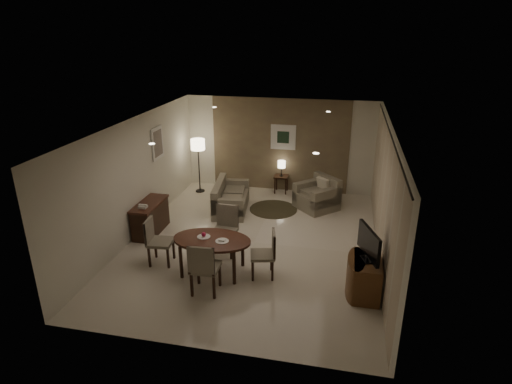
% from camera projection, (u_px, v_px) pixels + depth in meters
% --- Properties ---
extents(room_shell, '(5.50, 7.00, 2.70)m').
position_uv_depth(room_shell, '(258.00, 180.00, 9.53)').
color(room_shell, beige).
rests_on(room_shell, ground).
extents(taupe_accent, '(3.96, 0.03, 2.70)m').
position_uv_depth(taupe_accent, '(280.00, 145.00, 12.34)').
color(taupe_accent, '#766849').
rests_on(taupe_accent, wall_back).
extents(curtain_wall, '(0.08, 6.70, 2.58)m').
position_uv_depth(curtain_wall, '(383.00, 198.00, 8.66)').
color(curtain_wall, beige).
rests_on(curtain_wall, wall_right).
extents(curtain_rod, '(0.03, 6.80, 0.03)m').
position_uv_depth(curtain_rod, '(391.00, 134.00, 8.18)').
color(curtain_rod, black).
rests_on(curtain_rod, wall_right).
extents(art_back_frame, '(0.72, 0.03, 0.72)m').
position_uv_depth(art_back_frame, '(283.00, 137.00, 12.21)').
color(art_back_frame, silver).
rests_on(art_back_frame, wall_back).
extents(art_back_canvas, '(0.34, 0.01, 0.34)m').
position_uv_depth(art_back_canvas, '(283.00, 137.00, 12.20)').
color(art_back_canvas, '#1A2F1C').
rests_on(art_back_canvas, wall_back).
extents(art_left_frame, '(0.03, 0.60, 0.80)m').
position_uv_depth(art_left_frame, '(157.00, 143.00, 10.61)').
color(art_left_frame, silver).
rests_on(art_left_frame, wall_left).
extents(art_left_canvas, '(0.01, 0.46, 0.64)m').
position_uv_depth(art_left_canvas, '(158.00, 143.00, 10.61)').
color(art_left_canvas, gray).
rests_on(art_left_canvas, wall_left).
extents(downlight_nl, '(0.10, 0.10, 0.01)m').
position_uv_depth(downlight_nl, '(152.00, 144.00, 7.32)').
color(downlight_nl, white).
rests_on(downlight_nl, ceiling).
extents(downlight_nr, '(0.10, 0.10, 0.01)m').
position_uv_depth(downlight_nr, '(316.00, 153.00, 6.77)').
color(downlight_nr, white).
rests_on(downlight_nr, ceiling).
extents(downlight_fl, '(0.10, 0.10, 0.01)m').
position_uv_depth(downlight_fl, '(214.00, 107.00, 10.60)').
color(downlight_fl, white).
rests_on(downlight_fl, ceiling).
extents(downlight_fr, '(0.10, 0.10, 0.01)m').
position_uv_depth(downlight_fr, '(328.00, 112.00, 10.05)').
color(downlight_fr, white).
rests_on(downlight_fr, ceiling).
extents(console_desk, '(0.48, 1.20, 0.75)m').
position_uv_depth(console_desk, '(150.00, 218.00, 10.01)').
color(console_desk, '#4A2017').
rests_on(console_desk, floor).
extents(telephone, '(0.20, 0.14, 0.09)m').
position_uv_depth(telephone, '(143.00, 206.00, 9.58)').
color(telephone, white).
rests_on(telephone, console_desk).
extents(tv_cabinet, '(0.48, 0.90, 0.70)m').
position_uv_depth(tv_cabinet, '(366.00, 277.00, 7.70)').
color(tv_cabinet, brown).
rests_on(tv_cabinet, floor).
extents(flat_tv, '(0.36, 0.85, 0.60)m').
position_uv_depth(flat_tv, '(369.00, 244.00, 7.46)').
color(flat_tv, black).
rests_on(flat_tv, tv_cabinet).
extents(dining_table, '(1.53, 0.96, 0.72)m').
position_uv_depth(dining_table, '(213.00, 255.00, 8.40)').
color(dining_table, '#4A2017').
rests_on(dining_table, floor).
extents(chair_near, '(0.52, 0.52, 1.03)m').
position_uv_depth(chair_near, '(205.00, 266.00, 7.71)').
color(chair_near, gray).
rests_on(chair_near, floor).
extents(chair_far, '(0.52, 0.52, 1.04)m').
position_uv_depth(chair_far, '(224.00, 231.00, 9.03)').
color(chair_far, gray).
rests_on(chair_far, floor).
extents(chair_left, '(0.52, 0.52, 0.97)m').
position_uv_depth(chair_left, '(161.00, 242.00, 8.67)').
color(chair_left, gray).
rests_on(chair_left, floor).
extents(chair_right, '(0.55, 0.55, 0.94)m').
position_uv_depth(chair_right, '(262.00, 254.00, 8.22)').
color(chair_right, gray).
rests_on(chair_right, floor).
extents(plate_a, '(0.26, 0.26, 0.02)m').
position_uv_depth(plate_a, '(204.00, 237.00, 8.34)').
color(plate_a, white).
rests_on(plate_a, dining_table).
extents(plate_b, '(0.26, 0.26, 0.02)m').
position_uv_depth(plate_b, '(222.00, 241.00, 8.17)').
color(plate_b, white).
rests_on(plate_b, dining_table).
extents(fruit_apple, '(0.09, 0.09, 0.09)m').
position_uv_depth(fruit_apple, '(204.00, 234.00, 8.32)').
color(fruit_apple, '#B51439').
rests_on(fruit_apple, plate_a).
extents(napkin, '(0.12, 0.08, 0.03)m').
position_uv_depth(napkin, '(222.00, 240.00, 8.17)').
color(napkin, white).
rests_on(napkin, plate_b).
extents(round_rug, '(1.27, 1.27, 0.01)m').
position_uv_depth(round_rug, '(273.00, 209.00, 11.41)').
color(round_rug, '#403823').
rests_on(round_rug, floor).
extents(sofa, '(1.71, 1.02, 0.76)m').
position_uv_depth(sofa, '(231.00, 196.00, 11.25)').
color(sofa, gray).
rests_on(sofa, floor).
extents(armchair, '(1.31, 1.31, 0.85)m').
position_uv_depth(armchair, '(317.00, 193.00, 11.32)').
color(armchair, gray).
rests_on(armchair, floor).
extents(side_table, '(0.40, 0.40, 0.51)m').
position_uv_depth(side_table, '(281.00, 184.00, 12.50)').
color(side_table, black).
rests_on(side_table, floor).
extents(table_lamp, '(0.22, 0.22, 0.50)m').
position_uv_depth(table_lamp, '(282.00, 168.00, 12.32)').
color(table_lamp, '#FFEAC1').
rests_on(table_lamp, side_table).
extents(floor_lamp, '(0.40, 0.40, 1.58)m').
position_uv_depth(floor_lamp, '(199.00, 166.00, 12.37)').
color(floor_lamp, '#FFE5B7').
rests_on(floor_lamp, floor).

